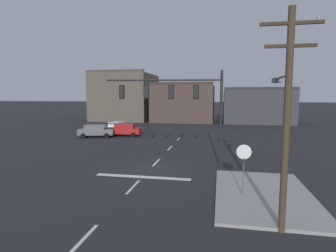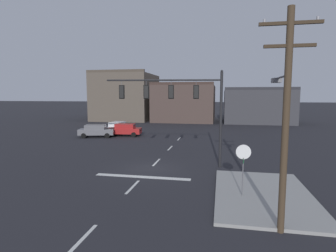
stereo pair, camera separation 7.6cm
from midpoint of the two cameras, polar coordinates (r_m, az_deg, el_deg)
name	(u,v)px [view 1 (the left image)]	position (r m, az deg, el deg)	size (l,w,h in m)	color
ground_plane	(150,169)	(20.15, -3.86, -8.94)	(400.00, 400.00, 0.00)	#232328
sidewalk_near_corner	(263,194)	(15.88, 19.18, -13.31)	(5.00, 8.00, 0.15)	gray
stop_bar_paint	(143,177)	(18.30, -5.47, -10.55)	(6.40, 0.50, 0.01)	silver
lane_centreline	(156,162)	(22.03, -2.53, -7.58)	(0.16, 26.40, 0.01)	silver
signal_mast_near_side	(181,100)	(20.13, 2.69, 5.49)	(8.45, 1.26, 7.16)	black
stop_sign	(244,158)	(14.65, 15.42, -6.41)	(0.76, 0.64, 2.83)	#56565B
car_lot_nearside	(124,130)	(36.20, -9.24, -0.74)	(4.59, 2.28, 1.61)	#A81E1E
car_lot_middle	(96,131)	(35.94, -14.90, -0.93)	(4.70, 2.81, 1.61)	slate
car_lot_farside	(117,127)	(39.12, -10.66, -0.23)	(1.99, 4.49, 1.61)	silver
utility_pole	(286,112)	(11.28, 23.29, 2.66)	(2.20, 2.58, 8.54)	#423323
building_row	(171,101)	(57.81, 0.61, 5.24)	(39.75, 13.94, 10.29)	brown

